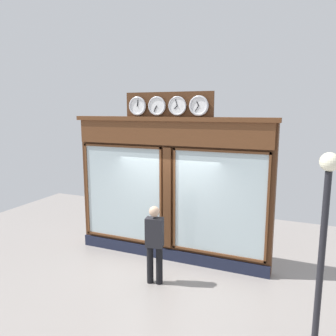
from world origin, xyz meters
TOP-DOWN VIEW (x-y plane):
  - ground_plane at (0.00, 2.80)m, footprint 14.00×14.00m
  - shop_facade at (-0.00, -0.12)m, footprint 4.94×0.42m
  - pedestrian at (-0.18, 1.15)m, footprint 0.39×0.28m
  - street_lamp at (-3.29, 1.83)m, footprint 0.28×0.28m

SIDE VIEW (x-z plane):
  - ground_plane at x=0.00m, z-range 0.00..0.00m
  - pedestrian at x=-0.18m, z-range 0.09..1.78m
  - shop_facade at x=0.00m, z-range -0.24..3.80m
  - street_lamp at x=-3.29m, z-range 0.53..3.57m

